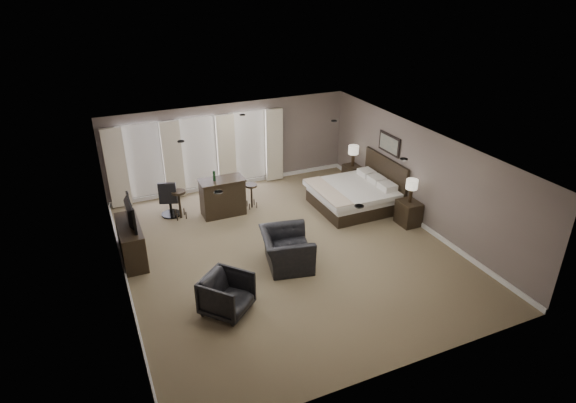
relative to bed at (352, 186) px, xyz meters
name	(u,v)px	position (x,y,z in m)	size (l,w,h in m)	color
room	(287,202)	(-2.58, -1.37, 0.63)	(7.60, 8.60, 2.64)	#716247
window_bay	(200,155)	(-3.58, 2.74, 0.53)	(5.25, 0.20, 2.30)	silver
bed	(352,186)	(0.00, 0.00, 0.00)	(2.12, 2.02, 1.35)	silver
nightstand_near	(408,213)	(0.89, -1.45, -0.35)	(0.49, 0.60, 0.65)	black
nightstand_far	(352,175)	(0.89, 1.45, -0.37)	(0.45, 0.55, 0.60)	black
lamp_near	(411,191)	(0.89, -1.45, 0.29)	(0.31, 0.31, 0.63)	beige
lamp_far	(353,156)	(0.89, 1.45, 0.25)	(0.32, 0.32, 0.66)	beige
wall_art	(389,144)	(1.12, 0.00, 1.08)	(0.04, 0.96, 0.56)	slate
dresser	(131,242)	(-6.03, -0.23, -0.23)	(0.49, 1.53, 0.89)	black
tv	(128,223)	(-6.03, -0.23, 0.29)	(1.07, 0.61, 0.14)	black
armchair_near	(286,244)	(-2.84, -1.92, -0.13)	(1.25, 0.81, 1.09)	black
armchair_far	(227,293)	(-4.58, -2.98, -0.23)	(0.86, 0.81, 0.89)	black
bar_counter	(223,197)	(-3.42, 1.08, -0.15)	(1.21, 0.63, 1.05)	black
bar_stool_left	(180,205)	(-4.56, 1.34, -0.27)	(0.38, 0.38, 0.81)	black
bar_stool_right	(252,196)	(-2.56, 1.16, -0.32)	(0.34, 0.34, 0.71)	black
desk_chair	(170,198)	(-4.76, 1.61, -0.14)	(0.55, 0.55, 1.07)	black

